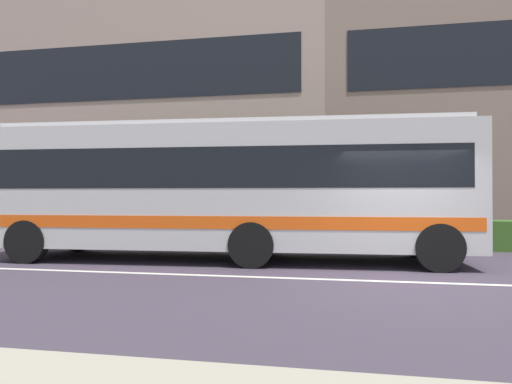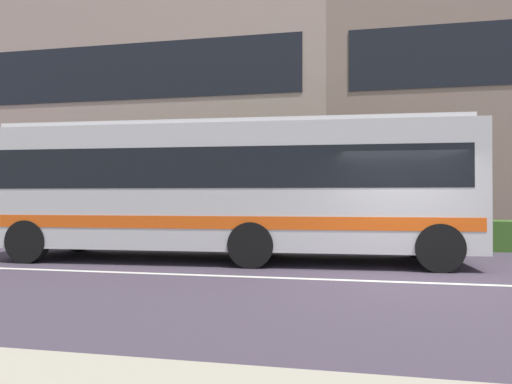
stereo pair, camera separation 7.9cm
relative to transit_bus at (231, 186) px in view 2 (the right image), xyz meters
The scene contains 5 objects.
ground_plane 4.93m from the transit_bus, 29.61° to the right, with size 160.00×160.00×0.00m, color #413746.
lane_centre_line 4.93m from the transit_bus, 29.61° to the right, with size 60.00×0.16×0.01m, color silver.
hedge_row_far 3.93m from the transit_bus, 76.21° to the left, with size 17.33×1.10×0.86m, color #3A6323.
apartment_block_left 15.48m from the transit_bus, 127.05° to the left, with size 22.02×10.76×11.48m.
transit_bus is the anchor object (origin of this frame).
Camera 2 is at (-1.12, -8.84, 1.55)m, focal length 32.91 mm.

